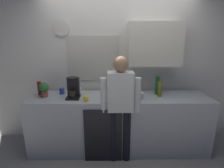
% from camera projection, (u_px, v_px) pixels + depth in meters
% --- Properties ---
extents(ground_plane, '(8.00, 8.00, 0.00)m').
position_uv_depth(ground_plane, '(120.00, 159.00, 2.84)').
color(ground_plane, '#9E998E').
extents(kitchen_counter, '(2.85, 0.64, 0.93)m').
position_uv_depth(kitchen_counter, '(119.00, 123.00, 3.01)').
color(kitchen_counter, '#B2B7BC').
rests_on(kitchen_counter, ground_plane).
extents(dishwasher_panel, '(0.56, 0.02, 0.83)m').
position_uv_depth(dishwasher_panel, '(103.00, 136.00, 2.70)').
color(dishwasher_panel, black).
rests_on(dishwasher_panel, ground_plane).
extents(back_wall_assembly, '(4.45, 0.42, 2.60)m').
position_uv_depth(back_wall_assembly, '(122.00, 65.00, 3.16)').
color(back_wall_assembly, white).
rests_on(back_wall_assembly, ground_plane).
extents(coffee_maker, '(0.20, 0.20, 0.33)m').
position_uv_depth(coffee_maker, '(73.00, 89.00, 2.78)').
color(coffee_maker, black).
rests_on(coffee_maker, kitchen_counter).
extents(bottle_green_wine, '(0.07, 0.07, 0.30)m').
position_uv_depth(bottle_green_wine, '(158.00, 85.00, 2.95)').
color(bottle_green_wine, '#195923').
rests_on(bottle_green_wine, kitchen_counter).
extents(bottle_dark_sauce, '(0.06, 0.06, 0.18)m').
position_uv_depth(bottle_dark_sauce, '(133.00, 90.00, 2.89)').
color(bottle_dark_sauce, black).
rests_on(bottle_dark_sauce, kitchen_counter).
extents(bottle_amber_beer, '(0.06, 0.06, 0.23)m').
position_uv_depth(bottle_amber_beer, '(128.00, 94.00, 2.63)').
color(bottle_amber_beer, brown).
rests_on(bottle_amber_beer, kitchen_counter).
extents(bottle_clear_soda, '(0.09, 0.09, 0.28)m').
position_uv_depth(bottle_clear_soda, '(117.00, 90.00, 2.72)').
color(bottle_clear_soda, '#2D8C33').
rests_on(bottle_clear_soda, kitchen_counter).
extents(bottle_red_vinegar, '(0.06, 0.06, 0.22)m').
position_uv_depth(bottle_red_vinegar, '(40.00, 88.00, 2.94)').
color(bottle_red_vinegar, maroon).
rests_on(bottle_red_vinegar, kitchen_counter).
extents(bottle_olive_oil, '(0.06, 0.06, 0.25)m').
position_uv_depth(bottle_olive_oil, '(160.00, 89.00, 2.85)').
color(bottle_olive_oil, olive).
rests_on(bottle_olive_oil, kitchen_counter).
extents(cup_white_mug, '(0.08, 0.08, 0.10)m').
position_uv_depth(cup_white_mug, '(141.00, 95.00, 2.78)').
color(cup_white_mug, white).
rests_on(cup_white_mug, kitchen_counter).
extents(cup_yellow_cup, '(0.07, 0.07, 0.09)m').
position_uv_depth(cup_yellow_cup, '(86.00, 99.00, 2.66)').
color(cup_yellow_cup, yellow).
rests_on(cup_yellow_cup, kitchen_counter).
extents(cup_blue_mug, '(0.08, 0.08, 0.10)m').
position_uv_depth(cup_blue_mug, '(62.00, 91.00, 2.99)').
color(cup_blue_mug, '#3351B2').
rests_on(cup_blue_mug, kitchen_counter).
extents(mixing_bowl, '(0.22, 0.22, 0.08)m').
position_uv_depth(mixing_bowl, '(75.00, 90.00, 3.08)').
color(mixing_bowl, white).
rests_on(mixing_bowl, kitchen_counter).
extents(potted_plant, '(0.15, 0.15, 0.23)m').
position_uv_depth(potted_plant, '(44.00, 89.00, 2.83)').
color(potted_plant, '#9E5638').
rests_on(potted_plant, kitchen_counter).
extents(dish_soap, '(0.06, 0.06, 0.18)m').
position_uv_depth(dish_soap, '(109.00, 94.00, 2.76)').
color(dish_soap, blue).
rests_on(dish_soap, kitchen_counter).
extents(person_at_sink, '(0.57, 0.22, 1.60)m').
position_uv_depth(person_at_sink, '(120.00, 102.00, 2.59)').
color(person_at_sink, black).
rests_on(person_at_sink, ground_plane).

